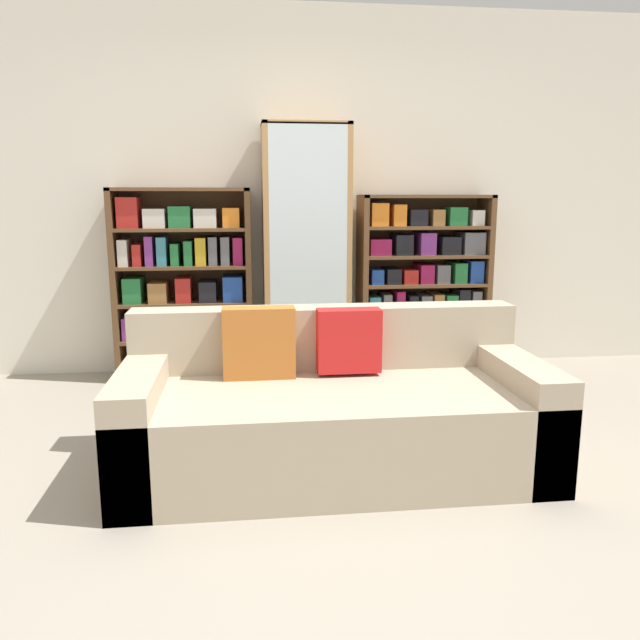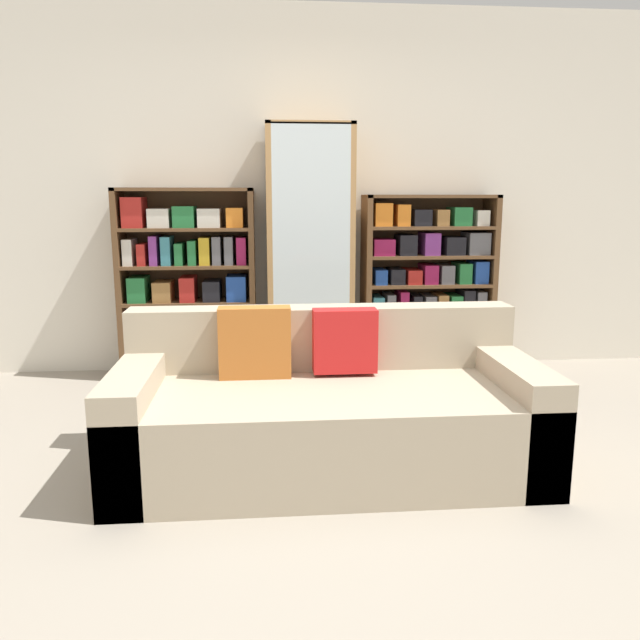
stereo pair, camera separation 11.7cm
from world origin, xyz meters
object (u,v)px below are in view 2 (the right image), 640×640
Objects in this scene: bookshelf_left at (187,287)px; bookshelf_right at (428,285)px; wine_bottle at (402,365)px; display_cabinet at (310,253)px; couch at (327,412)px.

bookshelf_right is at bearing -0.01° from bookshelf_left.
wine_bottle is (1.53, -0.43, -0.52)m from bookshelf_left.
display_cabinet is at bearing 146.52° from wine_bottle.
bookshelf_left is 3.67× the size of wine_bottle.
bookshelf_left is 1.67m from wine_bottle.
display_cabinet is at bearing -178.97° from bookshelf_right.
bookshelf_left is at bearing 164.30° from wine_bottle.
bookshelf_right reaches higher than couch.
display_cabinet reaches higher than bookshelf_left.
display_cabinet reaches higher than couch.
bookshelf_right is (0.91, 0.02, -0.25)m from display_cabinet.
display_cabinet reaches higher than wine_bottle.
wine_bottle is at bearing -33.48° from display_cabinet.
bookshelf_right is at bearing 56.83° from wine_bottle.
bookshelf_left is at bearing 179.99° from bookshelf_right.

